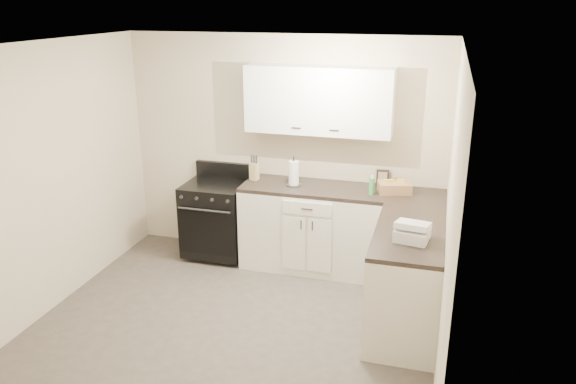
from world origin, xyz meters
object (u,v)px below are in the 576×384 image
(stove, at_px, (216,218))
(knife_block, at_px, (254,172))
(paper_towel, at_px, (294,173))
(wicker_basket, at_px, (394,188))
(countertop_grill, at_px, (412,234))

(stove, relative_size, knife_block, 4.36)
(stove, xyz_separation_m, paper_towel, (0.92, 0.01, 0.61))
(stove, bearing_deg, paper_towel, 0.78)
(knife_block, bearing_deg, stove, -153.69)
(stove, xyz_separation_m, wicker_basket, (1.98, 0.06, 0.53))
(stove, distance_m, countertop_grill, 2.56)
(stove, relative_size, paper_towel, 3.07)
(stove, bearing_deg, countertop_grill, -26.63)
(paper_towel, relative_size, wicker_basket, 0.82)
(paper_towel, bearing_deg, stove, -179.22)
(stove, height_order, paper_towel, paper_towel)
(stove, distance_m, paper_towel, 1.10)
(knife_block, height_order, paper_towel, paper_towel)
(wicker_basket, bearing_deg, paper_towel, -177.46)
(knife_block, bearing_deg, paper_towel, 7.18)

